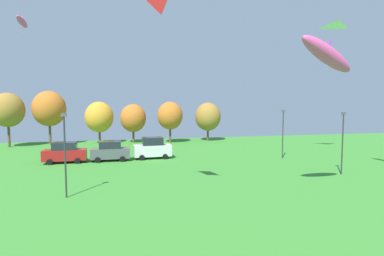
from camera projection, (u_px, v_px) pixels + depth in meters
kite_flying_3 at (339, 28)px, 36.03m from camera, size 3.08×2.45×0.69m
kite_flying_4 at (22, 22)px, 32.00m from camera, size 0.67×3.07×1.93m
kite_flying_5 at (327, 55)px, 20.11m from camera, size 5.18×2.30×2.93m
parked_car_leftmost at (65, 153)px, 33.34m from camera, size 4.60×2.09×2.32m
parked_car_second_from_left at (110, 151)px, 34.48m from camera, size 4.37×2.02×2.28m
parked_car_third_from_left at (153, 148)px, 36.01m from camera, size 4.49×2.14×2.58m
light_post_0 at (283, 131)px, 35.90m from camera, size 0.36×0.20×5.86m
light_post_1 at (343, 139)px, 27.59m from camera, size 0.36×0.20×5.82m
light_post_2 at (65, 150)px, 20.70m from camera, size 0.36×0.20×5.91m
treeline_tree_0 at (8, 110)px, 45.34m from camera, size 4.76×4.76×8.29m
treeline_tree_1 at (49, 109)px, 48.05m from camera, size 5.16×5.16×8.68m
treeline_tree_2 at (99, 117)px, 49.60m from camera, size 4.62×4.62×6.97m
treeline_tree_3 at (133, 118)px, 50.91m from camera, size 4.33×4.33×6.57m
treeline_tree_4 at (170, 116)px, 50.74m from camera, size 4.30×4.30×6.99m
treeline_tree_5 at (208, 117)px, 53.63m from camera, size 4.60×4.60×6.85m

